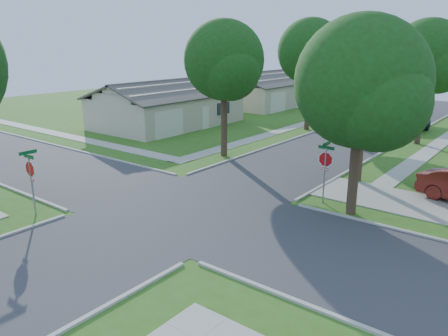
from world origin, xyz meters
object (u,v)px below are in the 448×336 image
tree_w_mid (311,54)px  house_nw_far (266,93)px  tree_w_near (225,64)px  house_nw_near (168,109)px  stop_sign_ne (325,162)px  stop_sign_sw (30,172)px  car_curb_east (415,124)px  tree_ne_corner (363,88)px  car_curb_west (403,106)px  tree_e_mid (428,60)px  tree_w_far (366,61)px  tree_e_near (367,78)px

tree_w_mid → house_nw_far: size_ratio=0.70×
tree_w_near → house_nw_near: size_ratio=0.66×
stop_sign_ne → house_nw_far: house_nw_far is taller
stop_sign_sw → car_curb_east: stop_sign_sw is taller
tree_ne_corner → car_curb_west: tree_ne_corner is taller
tree_e_mid → tree_ne_corner: tree_e_mid is taller
tree_w_far → tree_ne_corner: tree_ne_corner is taller
tree_w_near → car_curb_east: size_ratio=2.31×
tree_e_mid → car_curb_east: size_ratio=2.37×
tree_e_mid → car_curb_west: bearing=109.9°
car_curb_west → tree_ne_corner: bearing=98.3°
stop_sign_ne → stop_sign_sw: bearing=-135.0°
house_nw_far → tree_ne_corner: bearing=-51.2°
tree_w_mid → house_nw_far: 16.56m
car_curb_west → tree_e_near: bearing=97.3°
tree_w_near → car_curb_west: tree_w_near is taller
stop_sign_sw → tree_w_far: tree_w_far is taller
stop_sign_ne → car_curb_east: bearing=94.0°
tree_w_far → house_nw_near: (-11.34, -19.01, -3.99)m
tree_w_mid → house_nw_near: (-11.35, -6.01, -4.97)m
tree_w_near → house_nw_near: bearing=152.2°
tree_w_mid → car_curb_east: size_ratio=2.46×
tree_e_near → house_nw_far: bearing=132.1°
tree_e_near → car_curb_west: tree_e_near is taller
stop_sign_ne → tree_ne_corner: size_ratio=0.34×
stop_sign_ne → tree_w_mid: size_ratio=0.31×
stop_sign_sw → tree_e_near: bearing=55.4°
house_nw_far → car_curb_east: 20.14m
tree_e_mid → tree_w_mid: bearing=180.0°
tree_e_near → tree_w_far: (-9.40, 25.00, -0.14)m
stop_sign_ne → tree_w_near: (-9.34, 4.31, 4.08)m
tree_w_near → tree_w_mid: bearing=90.0°
tree_e_mid → tree_ne_corner: bearing=-84.6°
tree_w_near → house_nw_near: tree_w_near is taller
house_nw_far → house_nw_near: bearing=-90.0°
house_nw_far → tree_w_near: bearing=-63.7°
tree_w_near → tree_w_far: bearing=90.0°
tree_w_mid → house_nw_near: 13.77m
tree_e_near → tree_ne_corner: size_ratio=0.96×
tree_w_near → tree_ne_corner: (11.00, -4.80, -0.52)m
tree_e_mid → tree_w_mid: tree_w_mid is taller
tree_w_far → car_curb_east: (7.85, -8.04, -4.84)m
tree_e_near → tree_ne_corner: (1.61, -4.80, -0.05)m
tree_e_mid → stop_sign_sw: bearing=-110.2°
tree_w_near → tree_w_far: size_ratio=1.12×
tree_w_mid → tree_w_far: (-0.01, 13.00, -0.98)m
stop_sign_ne → tree_ne_corner: (1.66, -0.49, 3.56)m
tree_e_near → house_nw_far: tree_e_near is taller
tree_w_near → tree_e_mid: bearing=51.9°
tree_e_mid → house_nw_near: (-20.75, -6.01, -4.74)m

